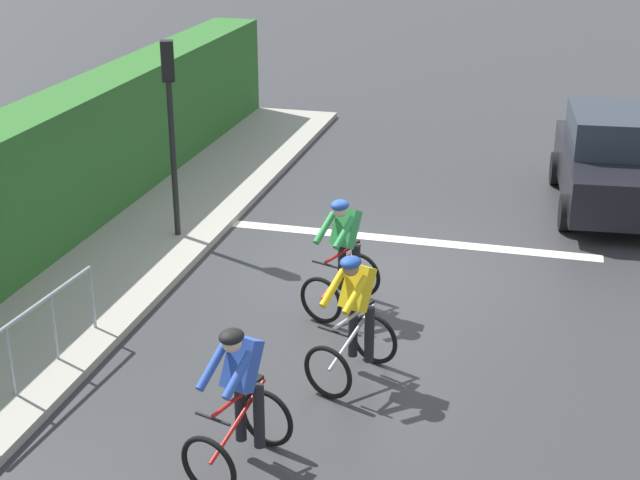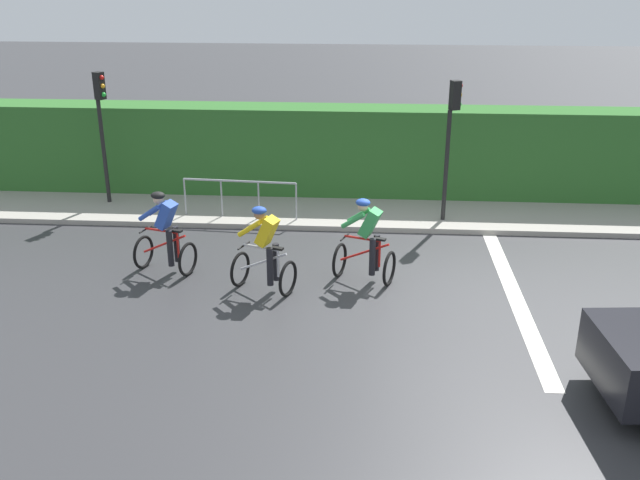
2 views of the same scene
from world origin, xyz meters
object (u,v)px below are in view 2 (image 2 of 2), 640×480
(cyclist_mid, at_px, (367,243))
(pedestrian_railing_kerbside, at_px, (240,191))
(cyclist_lead, at_px, (165,234))
(traffic_light_near_crossing, at_px, (451,131))
(traffic_light_far_junction, at_px, (102,119))
(cyclist_second, at_px, (265,252))

(cyclist_mid, distance_m, pedestrian_railing_kerbside, 4.31)
(cyclist_lead, bearing_deg, pedestrian_railing_kerbside, -17.92)
(cyclist_mid, bearing_deg, traffic_light_near_crossing, -29.12)
(cyclist_lead, height_order, traffic_light_far_junction, traffic_light_far_junction)
(traffic_light_near_crossing, height_order, pedestrian_railing_kerbside, traffic_light_near_crossing)
(traffic_light_far_junction, bearing_deg, cyclist_lead, -146.96)
(cyclist_lead, bearing_deg, traffic_light_far_junction, 33.04)
(cyclist_mid, height_order, traffic_light_near_crossing, traffic_light_near_crossing)
(cyclist_lead, bearing_deg, traffic_light_near_crossing, -61.54)
(traffic_light_near_crossing, bearing_deg, cyclist_lead, 118.46)
(cyclist_lead, height_order, cyclist_mid, same)
(cyclist_second, bearing_deg, pedestrian_railing_kerbside, 16.81)
(traffic_light_near_crossing, height_order, traffic_light_far_junction, same)
(traffic_light_far_junction, bearing_deg, traffic_light_near_crossing, -94.76)
(pedestrian_railing_kerbside, bearing_deg, traffic_light_near_crossing, -87.96)
(traffic_light_far_junction, xyz_separation_m, pedestrian_railing_kerbside, (-0.86, -3.44, -1.47))
(traffic_light_near_crossing, bearing_deg, pedestrian_railing_kerbside, 92.04)
(cyclist_lead, height_order, pedestrian_railing_kerbside, cyclist_lead)
(traffic_light_far_junction, relative_size, pedestrian_railing_kerbside, 1.23)
(traffic_light_near_crossing, bearing_deg, cyclist_second, 136.24)
(traffic_light_near_crossing, distance_m, traffic_light_far_junction, 8.28)
(cyclist_second, bearing_deg, traffic_light_near_crossing, -43.76)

